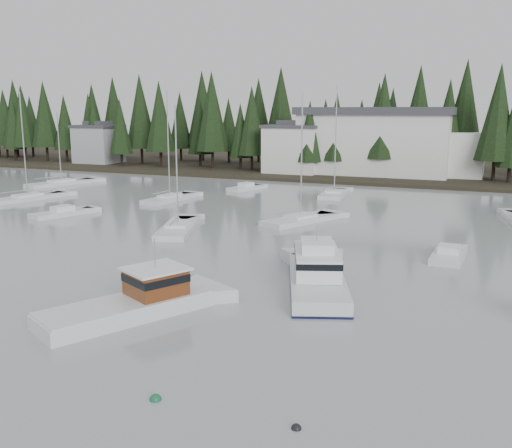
# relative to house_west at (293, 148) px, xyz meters

# --- Properties ---
(ground) EXTENTS (260.00, 260.00, 0.00)m
(ground) POSITION_rel_house_west_xyz_m (18.00, -79.00, -4.65)
(ground) COLOR gray
(ground) RESTS_ON ground
(far_shore_land) EXTENTS (240.00, 54.00, 1.00)m
(far_shore_land) POSITION_rel_house_west_xyz_m (18.00, 18.00, -4.65)
(far_shore_land) COLOR black
(far_shore_land) RESTS_ON ground
(conifer_treeline) EXTENTS (200.00, 22.00, 20.00)m
(conifer_treeline) POSITION_rel_house_west_xyz_m (18.00, 7.00, -4.65)
(conifer_treeline) COLOR black
(conifer_treeline) RESTS_ON ground
(house_west) EXTENTS (9.54, 7.42, 8.75)m
(house_west) POSITION_rel_house_west_xyz_m (0.00, 0.00, 0.00)
(house_west) COLOR silver
(house_west) RESTS_ON ground
(house_far_west) EXTENTS (8.48, 7.42, 8.25)m
(house_far_west) POSITION_rel_house_west_xyz_m (-42.00, 2.00, -0.25)
(house_far_west) COLOR #999EA0
(house_far_west) RESTS_ON ground
(harbor_inn) EXTENTS (29.50, 11.50, 10.90)m
(harbor_inn) POSITION_rel_house_west_xyz_m (15.04, 3.34, 1.12)
(harbor_inn) COLOR silver
(harbor_inn) RESTS_ON ground
(lobster_boat_brown) EXTENTS (7.21, 9.86, 4.68)m
(lobster_boat_brown) POSITION_rel_house_west_xyz_m (14.06, -67.05, -4.12)
(lobster_boat_brown) COLOR silver
(lobster_boat_brown) RESTS_ON ground
(cabin_cruiser_center) EXTENTS (6.82, 11.18, 4.59)m
(cabin_cruiser_center) POSITION_rel_house_west_xyz_m (21.94, -58.53, -3.97)
(cabin_cruiser_center) COLOR silver
(cabin_cruiser_center) RESTS_ON ground
(sailboat_0) EXTENTS (4.99, 10.30, 13.68)m
(sailboat_0) POSITION_rel_house_west_xyz_m (-21.52, -38.29, -4.58)
(sailboat_0) COLOR silver
(sailboat_0) RESTS_ON ground
(sailboat_1) EXTENTS (5.77, 11.00, 11.23)m
(sailboat_1) POSITION_rel_house_west_xyz_m (-27.88, -25.07, -4.61)
(sailboat_1) COLOR silver
(sailboat_1) RESTS_ON ground
(sailboat_4) EXTENTS (6.29, 9.23, 13.14)m
(sailboat_4) POSITION_rel_house_west_xyz_m (14.23, -38.59, -4.58)
(sailboat_4) COLOR silver
(sailboat_4) RESTS_ON ground
(sailboat_5) EXTENTS (5.81, 9.88, 12.02)m
(sailboat_5) POSITION_rel_house_west_xyz_m (5.02, -46.84, -4.60)
(sailboat_5) COLOR silver
(sailboat_5) RESTS_ON ground
(sailboat_8) EXTENTS (3.39, 8.65, 13.82)m
(sailboat_8) POSITION_rel_house_west_xyz_m (-5.01, -31.83, -4.57)
(sailboat_8) COLOR silver
(sailboat_8) RESTS_ON ground
(sailboat_9) EXTENTS (3.65, 8.26, 14.57)m
(sailboat_9) POSITION_rel_house_west_xyz_m (12.66, -20.16, -4.57)
(sailboat_9) COLOR silver
(sailboat_9) RESTS_ON ground
(runabout_0) EXTENTS (4.34, 7.09, 1.42)m
(runabout_0) POSITION_rel_house_west_xyz_m (-10.16, -44.98, -4.52)
(runabout_0) COLOR silver
(runabout_0) RESTS_ON ground
(runabout_1) EXTENTS (2.40, 5.42, 1.42)m
(runabout_1) POSITION_rel_house_west_xyz_m (29.03, -47.82, -4.52)
(runabout_1) COLOR silver
(runabout_1) RESTS_ON ground
(runabout_3) EXTENTS (3.85, 6.24, 1.42)m
(runabout_3) POSITION_rel_house_west_xyz_m (-0.17, -19.51, -4.52)
(runabout_3) COLOR silver
(runabout_3) RESTS_ON ground
(mooring_buoy_green) EXTENTS (0.47, 0.47, 0.47)m
(mooring_buoy_green) POSITION_rel_house_west_xyz_m (20.33, -74.57, -4.65)
(mooring_buoy_green) COLOR #145933
(mooring_buoy_green) RESTS_ON ground
(mooring_buoy_dark) EXTENTS (0.37, 0.37, 0.37)m
(mooring_buoy_dark) POSITION_rel_house_west_xyz_m (26.02, -74.39, -4.65)
(mooring_buoy_dark) COLOR black
(mooring_buoy_dark) RESTS_ON ground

